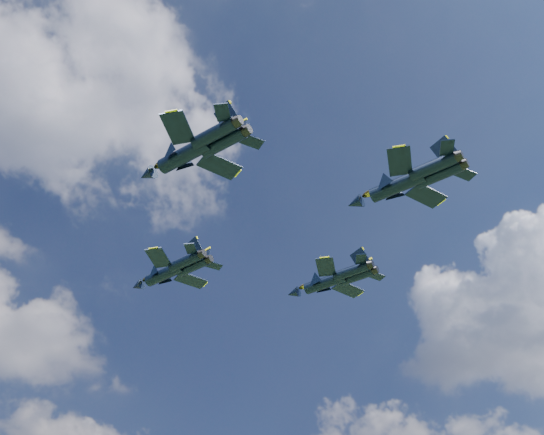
{
  "coord_description": "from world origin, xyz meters",
  "views": [
    {
      "loc": [
        -35.47,
        -60.88,
        3.15
      ],
      "look_at": [
        -7.11,
        -1.17,
        57.2
      ],
      "focal_mm": 45.0,
      "sensor_mm": 36.0,
      "label": 1
    }
  ],
  "objects": [
    {
      "name": "jet_lead",
      "position": [
        -15.99,
        15.04,
        56.0
      ],
      "size": [
        10.57,
        14.2,
        3.45
      ],
      "rotation": [
        0.0,
        0.0,
        0.51
      ],
      "color": "black"
    },
    {
      "name": "jet_left",
      "position": [
        -21.25,
        -7.48,
        56.41
      ],
      "size": [
        11.61,
        15.54,
        3.78
      ],
      "rotation": [
        0.0,
        0.0,
        0.52
      ],
      "color": "black"
    },
    {
      "name": "jet_right",
      "position": [
        5.84,
        9.29,
        57.39
      ],
      "size": [
        11.09,
        14.38,
        3.55
      ],
      "rotation": [
        0.0,
        0.0,
        0.57
      ],
      "color": "black"
    },
    {
      "name": "jet_slot",
      "position": [
        2.37,
        -13.98,
        55.67
      ],
      "size": [
        11.4,
        15.2,
        3.71
      ],
      "rotation": [
        0.0,
        0.0,
        0.53
      ],
      "color": "black"
    }
  ]
}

